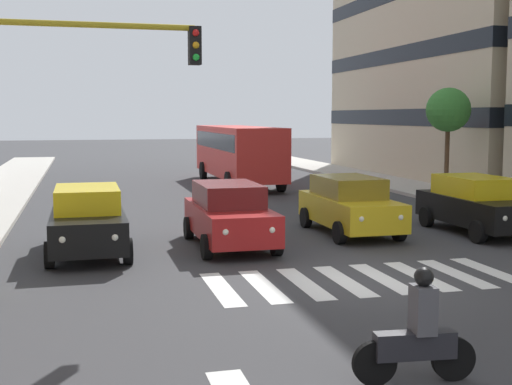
{
  "coord_description": "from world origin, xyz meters",
  "views": [
    {
      "loc": [
        5.84,
        13.22,
        3.54
      ],
      "look_at": [
        0.93,
        -5.7,
        1.3
      ],
      "focal_mm": 47.03,
      "sensor_mm": 36.0,
      "label": 1
    }
  ],
  "objects_px": {
    "car_3": "(88,220)",
    "bus_behind_traffic": "(238,149)",
    "car_1": "(349,205)",
    "traffic_light_gantry": "(49,108)",
    "car_0": "(477,204)",
    "motorcycle_with_rider": "(417,336)",
    "street_tree_2": "(448,111)",
    "car_2": "(229,214)"
  },
  "relations": [
    {
      "from": "car_1",
      "to": "motorcycle_with_rider",
      "type": "bearing_deg",
      "value": 72.06
    },
    {
      "from": "car_1",
      "to": "car_3",
      "type": "relative_size",
      "value": 1.0
    },
    {
      "from": "car_1",
      "to": "street_tree_2",
      "type": "bearing_deg",
      "value": -135.17
    },
    {
      "from": "car_1",
      "to": "car_0",
      "type": "bearing_deg",
      "value": 167.17
    },
    {
      "from": "motorcycle_with_rider",
      "to": "traffic_light_gantry",
      "type": "relative_size",
      "value": 0.31
    },
    {
      "from": "motorcycle_with_rider",
      "to": "street_tree_2",
      "type": "distance_m",
      "value": 21.99
    },
    {
      "from": "motorcycle_with_rider",
      "to": "traffic_light_gantry",
      "type": "height_order",
      "value": "traffic_light_gantry"
    },
    {
      "from": "car_3",
      "to": "bus_behind_traffic",
      "type": "relative_size",
      "value": 0.42
    },
    {
      "from": "car_2",
      "to": "car_3",
      "type": "relative_size",
      "value": 1.0
    },
    {
      "from": "car_0",
      "to": "motorcycle_with_rider",
      "type": "xyz_separation_m",
      "value": [
        7.31,
        10.01,
        -0.24
      ]
    },
    {
      "from": "car_2",
      "to": "motorcycle_with_rider",
      "type": "bearing_deg",
      "value": 92.43
    },
    {
      "from": "car_0",
      "to": "car_2",
      "type": "bearing_deg",
      "value": 1.48
    },
    {
      "from": "motorcycle_with_rider",
      "to": "bus_behind_traffic",
      "type": "bearing_deg",
      "value": -97.75
    },
    {
      "from": "car_1",
      "to": "street_tree_2",
      "type": "distance_m",
      "value": 11.34
    },
    {
      "from": "traffic_light_gantry",
      "to": "street_tree_2",
      "type": "relative_size",
      "value": 1.19
    },
    {
      "from": "traffic_light_gantry",
      "to": "street_tree_2",
      "type": "distance_m",
      "value": 20.55
    },
    {
      "from": "car_1",
      "to": "traffic_light_gantry",
      "type": "bearing_deg",
      "value": 30.96
    },
    {
      "from": "car_0",
      "to": "motorcycle_with_rider",
      "type": "distance_m",
      "value": 12.4
    },
    {
      "from": "car_1",
      "to": "traffic_light_gantry",
      "type": "xyz_separation_m",
      "value": [
        8.35,
        5.01,
        2.81
      ]
    },
    {
      "from": "car_1",
      "to": "bus_behind_traffic",
      "type": "xyz_separation_m",
      "value": [
        0.0,
        -15.01,
        0.97
      ]
    },
    {
      "from": "street_tree_2",
      "to": "motorcycle_with_rider",
      "type": "bearing_deg",
      "value": 58.73
    },
    {
      "from": "car_1",
      "to": "traffic_light_gantry",
      "type": "relative_size",
      "value": 0.81
    },
    {
      "from": "car_1",
      "to": "street_tree_2",
      "type": "xyz_separation_m",
      "value": [
        -7.78,
        -7.73,
        2.89
      ]
    },
    {
      "from": "motorcycle_with_rider",
      "to": "traffic_light_gantry",
      "type": "bearing_deg",
      "value": -50.54
    },
    {
      "from": "motorcycle_with_rider",
      "to": "street_tree_2",
      "type": "height_order",
      "value": "street_tree_2"
    },
    {
      "from": "car_2",
      "to": "car_1",
      "type": "bearing_deg",
      "value": -164.91
    },
    {
      "from": "car_3",
      "to": "bus_behind_traffic",
      "type": "height_order",
      "value": "bus_behind_traffic"
    },
    {
      "from": "bus_behind_traffic",
      "to": "car_1",
      "type": "bearing_deg",
      "value": 90.0
    },
    {
      "from": "motorcycle_with_rider",
      "to": "car_0",
      "type": "bearing_deg",
      "value": -126.13
    },
    {
      "from": "traffic_light_gantry",
      "to": "street_tree_2",
      "type": "height_order",
      "value": "traffic_light_gantry"
    },
    {
      "from": "street_tree_2",
      "to": "traffic_light_gantry",
      "type": "bearing_deg",
      "value": 38.31
    },
    {
      "from": "car_3",
      "to": "motorcycle_with_rider",
      "type": "distance_m",
      "value": 10.6
    },
    {
      "from": "car_1",
      "to": "bus_behind_traffic",
      "type": "distance_m",
      "value": 15.04
    },
    {
      "from": "motorcycle_with_rider",
      "to": "street_tree_2",
      "type": "xyz_separation_m",
      "value": [
        -11.3,
        -18.61,
        3.13
      ]
    },
    {
      "from": "car_0",
      "to": "street_tree_2",
      "type": "distance_m",
      "value": 9.9
    },
    {
      "from": "car_0",
      "to": "car_3",
      "type": "height_order",
      "value": "same"
    },
    {
      "from": "car_0",
      "to": "car_1",
      "type": "bearing_deg",
      "value": -12.83
    },
    {
      "from": "car_3",
      "to": "bus_behind_traffic",
      "type": "xyz_separation_m",
      "value": [
        -7.66,
        -16.13,
        0.97
      ]
    },
    {
      "from": "car_1",
      "to": "car_2",
      "type": "relative_size",
      "value": 1.0
    },
    {
      "from": "car_1",
      "to": "car_3",
      "type": "bearing_deg",
      "value": 8.29
    },
    {
      "from": "traffic_light_gantry",
      "to": "car_0",
      "type": "bearing_deg",
      "value": -161.14
    },
    {
      "from": "car_0",
      "to": "car_2",
      "type": "xyz_separation_m",
      "value": [
        7.72,
        0.2,
        0.0
      ]
    }
  ]
}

